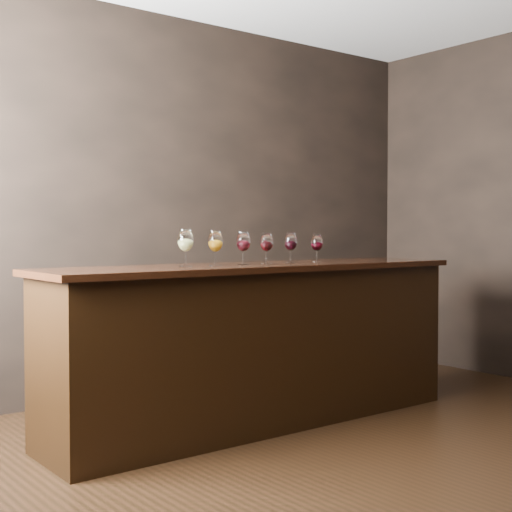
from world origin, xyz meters
TOP-DOWN VIEW (x-y plane):
  - ground at (0.00, 0.00)m, footprint 5.00×5.00m
  - room_shell at (-0.23, 0.11)m, footprint 5.02×4.52m
  - bar_counter at (0.02, 1.07)m, footprint 2.73×0.59m
  - bar_top at (0.02, 1.07)m, footprint 2.82×0.66m
  - back_bar_shelf at (0.22, 2.03)m, footprint 2.17×0.40m
  - glass_white at (-0.50, 1.09)m, footprint 0.09×0.09m
  - glass_amber at (-0.31, 1.06)m, footprint 0.09×0.09m
  - glass_red_a at (-0.11, 1.05)m, footprint 0.09×0.09m
  - glass_red_b at (0.09, 1.08)m, footprint 0.08×0.08m
  - glass_red_c at (0.30, 1.10)m, footprint 0.08×0.08m
  - glass_red_d at (0.49, 1.06)m, footprint 0.08×0.08m

SIDE VIEW (x-z plane):
  - ground at x=0.00m, z-range 0.00..0.00m
  - back_bar_shelf at x=0.22m, z-range 0.00..0.78m
  - bar_counter at x=0.02m, z-range 0.00..0.95m
  - bar_top at x=0.02m, z-range 0.95..0.99m
  - glass_red_d at x=0.49m, z-range 1.02..1.20m
  - glass_red_b at x=0.09m, z-range 1.02..1.21m
  - glass_red_c at x=0.30m, z-range 1.02..1.22m
  - glass_red_a at x=-0.11m, z-range 1.03..1.23m
  - glass_amber at x=-0.31m, z-range 1.03..1.23m
  - glass_white at x=-0.50m, z-range 1.03..1.24m
  - room_shell at x=-0.23m, z-range 0.40..3.21m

